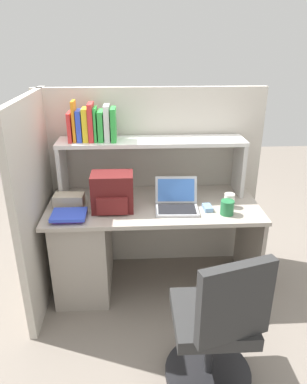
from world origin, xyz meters
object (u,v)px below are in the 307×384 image
object	(u,v)px
paper_cup	(229,200)
snack_canister	(227,208)
computer_mouse	(207,208)
laptop	(176,202)
tissue_box	(69,201)
office_chair	(216,332)
backpack	(112,193)

from	to	relation	value
paper_cup	snack_canister	distance (m)	0.13
computer_mouse	laptop	bearing A→B (deg)	168.43
tissue_box	office_chair	size ratio (longest dim) A/B	0.24
computer_mouse	paper_cup	bearing A→B (deg)	9.54
computer_mouse	paper_cup	world-z (taller)	paper_cup
computer_mouse	backpack	bearing A→B (deg)	173.24
snack_canister	office_chair	world-z (taller)	office_chair
tissue_box	office_chair	distance (m)	1.39
snack_canister	office_chair	distance (m)	0.89
laptop	paper_cup	size ratio (longest dim) A/B	3.07
paper_cup	snack_canister	size ratio (longest dim) A/B	0.99
laptop	office_chair	distance (m)	0.97
backpack	paper_cup	world-z (taller)	backpack
backpack	computer_mouse	world-z (taller)	backpack
paper_cup	tissue_box	xyz separation A→B (m)	(-1.19, 0.07, -0.00)
backpack	paper_cup	size ratio (longest dim) A/B	2.87
backpack	office_chair	xyz separation A→B (m)	(0.60, -0.89, -0.47)
laptop	snack_canister	distance (m)	0.37
backpack	office_chair	world-z (taller)	backpack
paper_cup	tissue_box	world-z (taller)	paper_cup
backpack	laptop	bearing A→B (deg)	-0.72
computer_mouse	paper_cup	distance (m)	0.18
computer_mouse	snack_canister	xyz separation A→B (m)	(0.12, -0.08, 0.04)
backpack	computer_mouse	distance (m)	0.71
paper_cup	office_chair	xyz separation A→B (m)	(-0.26, -0.89, -0.39)
backpack	paper_cup	bearing A→B (deg)	0.17
laptop	office_chair	bearing A→B (deg)	-81.57
laptop	backpack	size ratio (longest dim) A/B	1.07
backpack	snack_canister	xyz separation A→B (m)	(0.82, -0.12, -0.08)
computer_mouse	snack_canister	bearing A→B (deg)	-36.95
snack_canister	office_chair	bearing A→B (deg)	-105.88
computer_mouse	office_chair	size ratio (longest dim) A/B	0.11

